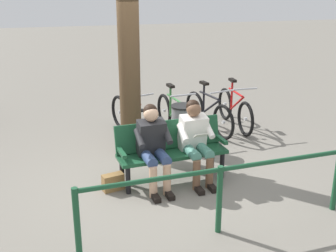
{
  "coord_description": "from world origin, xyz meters",
  "views": [
    {
      "loc": [
        1.18,
        5.8,
        2.93
      ],
      "look_at": [
        -0.21,
        -0.21,
        0.75
      ],
      "focal_mm": 47.03,
      "sensor_mm": 36.0,
      "label": 1
    }
  ],
  "objects_px": {
    "tree_trunk": "(129,49)",
    "litter_bin": "(183,128)",
    "person_reading": "(195,138)",
    "bicycle_silver": "(208,113)",
    "bicycle_black": "(174,117)",
    "bicycle_red": "(131,118)",
    "bicycle_green": "(235,110)",
    "bench": "(171,147)",
    "person_companion": "(153,143)",
    "handbag": "(113,182)"
  },
  "relations": [
    {
      "from": "tree_trunk",
      "to": "bicycle_green",
      "type": "height_order",
      "value": "tree_trunk"
    },
    {
      "from": "tree_trunk",
      "to": "bicycle_silver",
      "type": "height_order",
      "value": "tree_trunk"
    },
    {
      "from": "bicycle_black",
      "to": "person_reading",
      "type": "bearing_deg",
      "value": -13.46
    },
    {
      "from": "person_companion",
      "to": "litter_bin",
      "type": "distance_m",
      "value": 1.47
    },
    {
      "from": "bicycle_silver",
      "to": "bicycle_red",
      "type": "bearing_deg",
      "value": -106.44
    },
    {
      "from": "person_reading",
      "to": "handbag",
      "type": "bearing_deg",
      "value": -3.94
    },
    {
      "from": "bicycle_silver",
      "to": "bicycle_black",
      "type": "height_order",
      "value": "same"
    },
    {
      "from": "handbag",
      "to": "litter_bin",
      "type": "bearing_deg",
      "value": -137.81
    },
    {
      "from": "person_reading",
      "to": "tree_trunk",
      "type": "height_order",
      "value": "tree_trunk"
    },
    {
      "from": "bicycle_green",
      "to": "tree_trunk",
      "type": "bearing_deg",
      "value": -70.22
    },
    {
      "from": "litter_bin",
      "to": "handbag",
      "type": "bearing_deg",
      "value": 42.19
    },
    {
      "from": "bicycle_green",
      "to": "bicycle_black",
      "type": "height_order",
      "value": "same"
    },
    {
      "from": "bench",
      "to": "bicycle_green",
      "type": "xyz_separation_m",
      "value": [
        -1.76,
        -1.95,
        -0.15
      ]
    },
    {
      "from": "person_reading",
      "to": "bicycle_red",
      "type": "xyz_separation_m",
      "value": [
        0.63,
        -2.03,
        -0.31
      ]
    },
    {
      "from": "person_companion",
      "to": "handbag",
      "type": "distance_m",
      "value": 0.79
    },
    {
      "from": "litter_bin",
      "to": "bicycle_red",
      "type": "bearing_deg",
      "value": -49.18
    },
    {
      "from": "bench",
      "to": "person_companion",
      "type": "relative_size",
      "value": 1.37
    },
    {
      "from": "bench",
      "to": "person_companion",
      "type": "distance_m",
      "value": 0.39
    },
    {
      "from": "tree_trunk",
      "to": "bicycle_silver",
      "type": "bearing_deg",
      "value": -154.57
    },
    {
      "from": "person_companion",
      "to": "bicycle_green",
      "type": "relative_size",
      "value": 0.71
    },
    {
      "from": "tree_trunk",
      "to": "bicycle_silver",
      "type": "xyz_separation_m",
      "value": [
        -1.61,
        -0.76,
        -1.41
      ]
    },
    {
      "from": "bench",
      "to": "bicycle_green",
      "type": "relative_size",
      "value": 0.98
    },
    {
      "from": "person_reading",
      "to": "bicycle_black",
      "type": "distance_m",
      "value": 1.95
    },
    {
      "from": "litter_bin",
      "to": "bicycle_red",
      "type": "distance_m",
      "value": 1.16
    },
    {
      "from": "bench",
      "to": "bicycle_green",
      "type": "distance_m",
      "value": 2.63
    },
    {
      "from": "litter_bin",
      "to": "bicycle_black",
      "type": "distance_m",
      "value": 0.76
    },
    {
      "from": "handbag",
      "to": "bicycle_black",
      "type": "height_order",
      "value": "bicycle_black"
    },
    {
      "from": "bench",
      "to": "bicycle_red",
      "type": "relative_size",
      "value": 1.02
    },
    {
      "from": "bicycle_green",
      "to": "bench",
      "type": "bearing_deg",
      "value": -43.85
    },
    {
      "from": "tree_trunk",
      "to": "bicycle_green",
      "type": "bearing_deg",
      "value": -158.46
    },
    {
      "from": "bench",
      "to": "litter_bin",
      "type": "bearing_deg",
      "value": -120.86
    },
    {
      "from": "person_companion",
      "to": "tree_trunk",
      "type": "bearing_deg",
      "value": -91.31
    },
    {
      "from": "bicycle_red",
      "to": "bench",
      "type": "bearing_deg",
      "value": -9.63
    },
    {
      "from": "bicycle_black",
      "to": "bicycle_red",
      "type": "distance_m",
      "value": 0.8
    },
    {
      "from": "person_companion",
      "to": "handbag",
      "type": "relative_size",
      "value": 4.0
    },
    {
      "from": "tree_trunk",
      "to": "bicycle_green",
      "type": "distance_m",
      "value": 2.74
    },
    {
      "from": "bicycle_black",
      "to": "bench",
      "type": "bearing_deg",
      "value": -24.14
    },
    {
      "from": "tree_trunk",
      "to": "bicycle_red",
      "type": "relative_size",
      "value": 2.2
    },
    {
      "from": "person_reading",
      "to": "bicycle_silver",
      "type": "distance_m",
      "value": 2.17
    },
    {
      "from": "litter_bin",
      "to": "tree_trunk",
      "type": "bearing_deg",
      "value": -3.61
    },
    {
      "from": "person_reading",
      "to": "bicycle_silver",
      "type": "relative_size",
      "value": 0.73
    },
    {
      "from": "tree_trunk",
      "to": "litter_bin",
      "type": "bearing_deg",
      "value": 176.39
    },
    {
      "from": "person_reading",
      "to": "bicycle_green",
      "type": "bearing_deg",
      "value": -131.23
    },
    {
      "from": "person_reading",
      "to": "litter_bin",
      "type": "relative_size",
      "value": 1.5
    },
    {
      "from": "bicycle_red",
      "to": "litter_bin",
      "type": "bearing_deg",
      "value": 22.35
    },
    {
      "from": "bicycle_black",
      "to": "litter_bin",
      "type": "bearing_deg",
      "value": -11.07
    },
    {
      "from": "bench",
      "to": "bicycle_silver",
      "type": "xyz_separation_m",
      "value": [
        -1.18,
        -1.85,
        -0.15
      ]
    },
    {
      "from": "person_companion",
      "to": "bicycle_red",
      "type": "distance_m",
      "value": 2.13
    },
    {
      "from": "person_reading",
      "to": "person_companion",
      "type": "bearing_deg",
      "value": -0.05
    },
    {
      "from": "bicycle_green",
      "to": "person_companion",
      "type": "bearing_deg",
      "value": -45.56
    }
  ]
}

